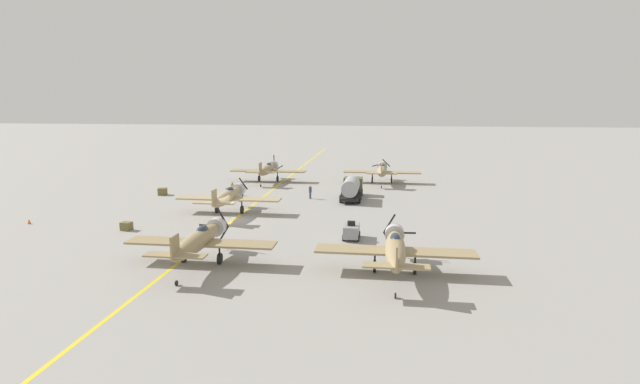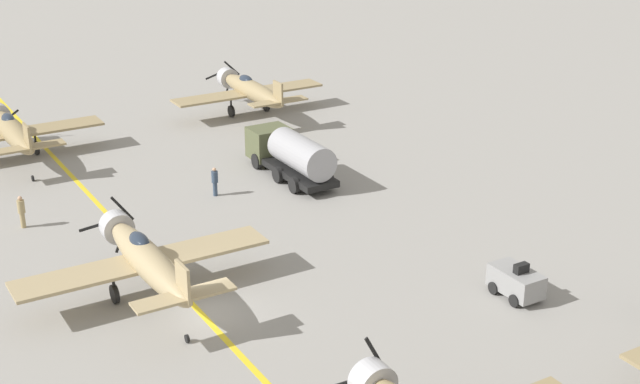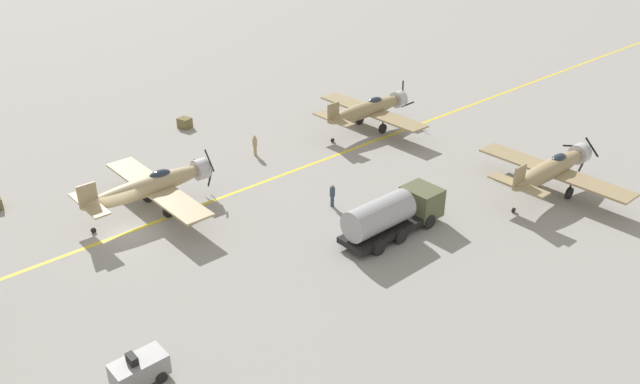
{
  "view_description": "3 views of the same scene",
  "coord_description": "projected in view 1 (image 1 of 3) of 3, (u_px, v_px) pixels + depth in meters",
  "views": [
    {
      "loc": [
        16.38,
        -51.22,
        12.92
      ],
      "look_at": [
        9.55,
        -0.53,
        3.41
      ],
      "focal_mm": 28.0,
      "sensor_mm": 36.0,
      "label": 1
    },
    {
      "loc": [
        -13.33,
        -32.88,
        19.99
      ],
      "look_at": [
        9.96,
        6.37,
        1.7
      ],
      "focal_mm": 50.0,
      "sensor_mm": 36.0,
      "label": 2
    },
    {
      "loc": [
        35.7,
        -14.18,
        22.05
      ],
      "look_at": [
        9.4,
        8.96,
        3.64
      ],
      "focal_mm": 35.0,
      "sensor_mm": 36.0,
      "label": 3
    }
  ],
  "objects": [
    {
      "name": "ground_plane",
      "position": [
        234.0,
        220.0,
        54.42
      ],
      "size": [
        400.0,
        400.0,
        0.0
      ],
      "primitive_type": "plane",
      "color": "gray"
    },
    {
      "name": "taxiway_stripe",
      "position": [
        234.0,
        220.0,
        54.42
      ],
      "size": [
        0.3,
        160.0,
        0.01
      ],
      "primitive_type": "cube",
      "color": "yellow",
      "rests_on": "ground"
    },
    {
      "name": "airplane_mid_center",
      "position": [
        228.0,
        197.0,
        56.87
      ],
      "size": [
        12.0,
        9.98,
        3.65
      ],
      "rotation": [
        0.0,
        0.0,
        -0.28
      ],
      "color": "tan",
      "rests_on": "ground"
    },
    {
      "name": "airplane_near_center",
      "position": [
        199.0,
        240.0,
        39.25
      ],
      "size": [
        12.0,
        9.98,
        3.65
      ],
      "rotation": [
        0.0,
        0.0,
        -0.21
      ],
      "color": "#947F57",
      "rests_on": "ground"
    },
    {
      "name": "airplane_far_center",
      "position": [
        268.0,
        169.0,
        79.03
      ],
      "size": [
        12.0,
        9.98,
        3.8
      ],
      "rotation": [
        0.0,
        0.0,
        -0.15
      ],
      "color": "#968159",
      "rests_on": "ground"
    },
    {
      "name": "airplane_near_right",
      "position": [
        395.0,
        249.0,
        37.0
      ],
      "size": [
        12.0,
        9.98,
        3.65
      ],
      "rotation": [
        0.0,
        0.0,
        0.04
      ],
      "color": "#97835A",
      "rests_on": "ground"
    },
    {
      "name": "airplane_far_right",
      "position": [
        382.0,
        171.0,
        77.75
      ],
      "size": [
        12.0,
        9.98,
        3.65
      ],
      "rotation": [
        0.0,
        0.0,
        0.09
      ],
      "color": "#9A865D",
      "rests_on": "ground"
    },
    {
      "name": "fuel_tanker",
      "position": [
        352.0,
        188.0,
        65.45
      ],
      "size": [
        2.68,
        8.0,
        2.98
      ],
      "color": "black",
      "rests_on": "ground"
    },
    {
      "name": "tow_tractor",
      "position": [
        351.0,
        231.0,
        46.78
      ],
      "size": [
        1.57,
        2.6,
        1.79
      ],
      "color": "gray",
      "rests_on": "ground"
    },
    {
      "name": "ground_crew_walking",
      "position": [
        310.0,
        191.0,
        65.8
      ],
      "size": [
        0.39,
        0.39,
        1.78
      ],
      "color": "#334256",
      "rests_on": "ground"
    },
    {
      "name": "ground_crew_inspecting",
      "position": [
        232.0,
        188.0,
        68.33
      ],
      "size": [
        0.4,
        0.4,
        1.85
      ],
      "color": "tan",
      "rests_on": "ground"
    },
    {
      "name": "supply_crate_by_tanker",
      "position": [
        127.0,
        226.0,
        49.97
      ],
      "size": [
        1.12,
        0.98,
        0.83
      ],
      "primitive_type": "cube",
      "rotation": [
        0.0,
        0.0,
        -0.15
      ],
      "color": "brown",
      "rests_on": "ground"
    },
    {
      "name": "supply_crate_mid_lane",
      "position": [
        163.0,
        191.0,
        68.44
      ],
      "size": [
        1.38,
        1.25,
        0.97
      ],
      "primitive_type": "cube",
      "rotation": [
        0.0,
        0.0,
        0.28
      ],
      "color": "brown",
      "rests_on": "ground"
    },
    {
      "name": "traffic_cone",
      "position": [
        29.0,
        221.0,
        52.55
      ],
      "size": [
        0.36,
        0.36,
        0.55
      ],
      "primitive_type": "cone",
      "color": "orange",
      "rests_on": "ground"
    }
  ]
}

